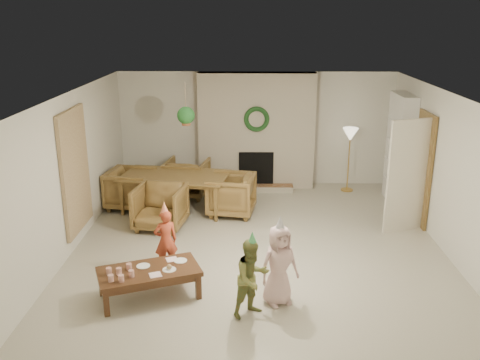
{
  "coord_description": "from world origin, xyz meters",
  "views": [
    {
      "loc": [
        -0.14,
        -7.8,
        3.66
      ],
      "look_at": [
        -0.3,
        0.4,
        1.05
      ],
      "focal_mm": 38.99,
      "sensor_mm": 36.0,
      "label": 1
    }
  ],
  "objects_px": {
    "dining_chair_far": "(187,178)",
    "child_pink": "(279,265)",
    "dining_chair_right": "(231,195)",
    "child_red": "(166,241)",
    "dining_table": "(175,193)",
    "child_plaid": "(252,278)",
    "dining_chair_near": "(160,207)",
    "dining_chair_left": "(131,189)",
    "coffee_table_top": "(149,272)"
  },
  "relations": [
    {
      "from": "child_plaid",
      "to": "child_pink",
      "type": "bearing_deg",
      "value": 3.08
    },
    {
      "from": "dining_chair_right",
      "to": "child_red",
      "type": "bearing_deg",
      "value": -11.8
    },
    {
      "from": "dining_chair_near",
      "to": "coffee_table_top",
      "type": "height_order",
      "value": "dining_chair_near"
    },
    {
      "from": "coffee_table_top",
      "to": "child_red",
      "type": "bearing_deg",
      "value": 60.43
    },
    {
      "from": "dining_chair_far",
      "to": "dining_chair_right",
      "type": "relative_size",
      "value": 1.0
    },
    {
      "from": "dining_chair_far",
      "to": "child_pink",
      "type": "xyz_separation_m",
      "value": [
        1.7,
        -4.27,
        0.15
      ]
    },
    {
      "from": "child_red",
      "to": "child_pink",
      "type": "bearing_deg",
      "value": 128.95
    },
    {
      "from": "dining_chair_right",
      "to": "child_plaid",
      "type": "xyz_separation_m",
      "value": [
        0.39,
        -3.51,
        0.12
      ]
    },
    {
      "from": "coffee_table_top",
      "to": "child_plaid",
      "type": "distance_m",
      "value": 1.44
    },
    {
      "from": "dining_chair_near",
      "to": "child_pink",
      "type": "bearing_deg",
      "value": -42.84
    },
    {
      "from": "dining_table",
      "to": "child_red",
      "type": "height_order",
      "value": "child_red"
    },
    {
      "from": "dining_table",
      "to": "child_plaid",
      "type": "distance_m",
      "value": 3.97
    },
    {
      "from": "dining_table",
      "to": "child_red",
      "type": "relative_size",
      "value": 2.11
    },
    {
      "from": "child_red",
      "to": "child_pink",
      "type": "relative_size",
      "value": 0.88
    },
    {
      "from": "dining_chair_far",
      "to": "coffee_table_top",
      "type": "height_order",
      "value": "dining_chair_far"
    },
    {
      "from": "dining_chair_far",
      "to": "child_red",
      "type": "distance_m",
      "value": 3.38
    },
    {
      "from": "dining_chair_left",
      "to": "child_red",
      "type": "xyz_separation_m",
      "value": [
        1.1,
        -2.64,
        0.09
      ]
    },
    {
      "from": "dining_chair_far",
      "to": "child_pink",
      "type": "relative_size",
      "value": 0.79
    },
    {
      "from": "dining_table",
      "to": "dining_chair_left",
      "type": "height_order",
      "value": "dining_chair_left"
    },
    {
      "from": "dining_chair_near",
      "to": "child_pink",
      "type": "height_order",
      "value": "child_pink"
    },
    {
      "from": "child_red",
      "to": "child_pink",
      "type": "height_order",
      "value": "child_pink"
    },
    {
      "from": "dining_chair_left",
      "to": "dining_chair_near",
      "type": "bearing_deg",
      "value": -135.0
    },
    {
      "from": "dining_table",
      "to": "child_pink",
      "type": "relative_size",
      "value": 1.85
    },
    {
      "from": "dining_chair_near",
      "to": "dining_chair_far",
      "type": "xyz_separation_m",
      "value": [
        0.28,
        1.76,
        0.0
      ]
    },
    {
      "from": "child_plaid",
      "to": "dining_chair_left",
      "type": "bearing_deg",
      "value": 85.52
    },
    {
      "from": "dining_chair_right",
      "to": "dining_chair_left",
      "type": "bearing_deg",
      "value": -90.0
    },
    {
      "from": "dining_table",
      "to": "child_pink",
      "type": "bearing_deg",
      "value": -52.58
    },
    {
      "from": "dining_chair_left",
      "to": "coffee_table_top",
      "type": "height_order",
      "value": "dining_chair_left"
    },
    {
      "from": "dining_table",
      "to": "dining_chair_left",
      "type": "xyz_separation_m",
      "value": [
        -0.88,
        0.14,
        0.04
      ]
    },
    {
      "from": "dining_table",
      "to": "dining_chair_left",
      "type": "bearing_deg",
      "value": -180.0
    },
    {
      "from": "dining_table",
      "to": "dining_chair_far",
      "type": "distance_m",
      "value": 0.89
    },
    {
      "from": "dining_chair_left",
      "to": "child_pink",
      "type": "relative_size",
      "value": 0.79
    },
    {
      "from": "coffee_table_top",
      "to": "child_red",
      "type": "xyz_separation_m",
      "value": [
        0.11,
        0.78,
        0.1
      ]
    },
    {
      "from": "dining_table",
      "to": "dining_chair_far",
      "type": "bearing_deg",
      "value": 90.0
    },
    {
      "from": "child_plaid",
      "to": "dining_table",
      "type": "bearing_deg",
      "value": 75.73
    },
    {
      "from": "dining_chair_far",
      "to": "coffee_table_top",
      "type": "xyz_separation_m",
      "value": [
        -0.03,
        -4.16,
        -0.01
      ]
    },
    {
      "from": "dining_chair_far",
      "to": "child_pink",
      "type": "bearing_deg",
      "value": 120.66
    },
    {
      "from": "child_red",
      "to": "coffee_table_top",
      "type": "bearing_deg",
      "value": 59.55
    },
    {
      "from": "dining_chair_right",
      "to": "child_plaid",
      "type": "bearing_deg",
      "value": 15.23
    },
    {
      "from": "dining_chair_near",
      "to": "dining_table",
      "type": "bearing_deg",
      "value": 90.0
    },
    {
      "from": "dining_chair_left",
      "to": "coffee_table_top",
      "type": "bearing_deg",
      "value": -154.96
    },
    {
      "from": "dining_chair_near",
      "to": "child_red",
      "type": "distance_m",
      "value": 1.66
    },
    {
      "from": "child_plaid",
      "to": "dining_chair_far",
      "type": "bearing_deg",
      "value": 70.21
    },
    {
      "from": "dining_chair_right",
      "to": "child_red",
      "type": "height_order",
      "value": "child_red"
    },
    {
      "from": "coffee_table_top",
      "to": "dining_chair_near",
      "type": "bearing_deg",
      "value": 74.41
    },
    {
      "from": "dining_table",
      "to": "child_plaid",
      "type": "height_order",
      "value": "child_plaid"
    },
    {
      "from": "dining_table",
      "to": "dining_chair_right",
      "type": "relative_size",
      "value": 2.34
    },
    {
      "from": "dining_chair_far",
      "to": "child_pink",
      "type": "distance_m",
      "value": 4.6
    },
    {
      "from": "child_red",
      "to": "child_pink",
      "type": "distance_m",
      "value": 1.85
    },
    {
      "from": "child_red",
      "to": "dining_chair_far",
      "type": "bearing_deg",
      "value": -110.95
    }
  ]
}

